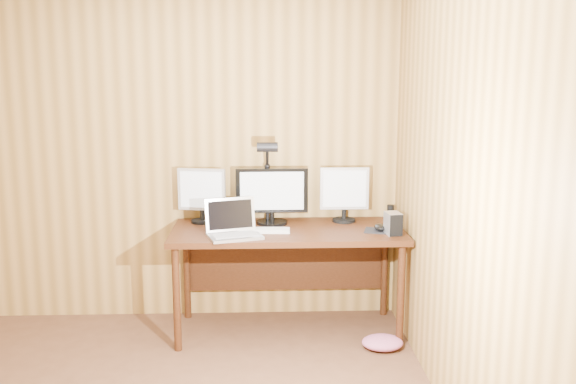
{
  "coord_description": "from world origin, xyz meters",
  "views": [
    {
      "loc": [
        0.76,
        -2.67,
        1.83
      ],
      "look_at": [
        0.93,
        1.58,
        1.02
      ],
      "focal_mm": 40.0,
      "sensor_mm": 36.0,
      "label": 1
    }
  ],
  "objects": [
    {
      "name": "desk",
      "position": [
        0.93,
        1.7,
        0.63
      ],
      "size": [
        1.6,
        0.7,
        0.75
      ],
      "color": "#391B0B",
      "rests_on": "floor"
    },
    {
      "name": "mouse",
      "position": [
        1.56,
        1.54,
        0.77
      ],
      "size": [
        0.12,
        0.14,
        0.04
      ],
      "primitive_type": "ellipsoid",
      "rotation": [
        0.0,
        0.0,
        -0.4
      ],
      "color": "black",
      "rests_on": "mousepad"
    },
    {
      "name": "desk_lamp",
      "position": [
        0.79,
        1.78,
        1.14
      ],
      "size": [
        0.14,
        0.21,
        0.63
      ],
      "rotation": [
        0.0,
        0.0,
        0.23
      ],
      "color": "black",
      "rests_on": "desk"
    },
    {
      "name": "monitor_left",
      "position": [
        0.32,
        1.84,
        0.96
      ],
      "size": [
        0.35,
        0.16,
        0.39
      ],
      "rotation": [
        0.0,
        0.0,
        -0.21
      ],
      "color": "black",
      "rests_on": "desk"
    },
    {
      "name": "speaker",
      "position": [
        1.69,
        1.84,
        0.81
      ],
      "size": [
        0.05,
        0.05,
        0.12
      ],
      "primitive_type": "cylinder",
      "color": "black",
      "rests_on": "desk"
    },
    {
      "name": "mousepad",
      "position": [
        1.56,
        1.54,
        0.75
      ],
      "size": [
        0.25,
        0.22,
        0.0
      ],
      "primitive_type": "cube",
      "rotation": [
        0.0,
        0.0,
        -0.26
      ],
      "color": "black",
      "rests_on": "desk"
    },
    {
      "name": "phone",
      "position": [
        0.67,
        1.47,
        0.76
      ],
      "size": [
        0.07,
        0.1,
        0.01
      ],
      "rotation": [
        0.0,
        0.0,
        0.32
      ],
      "color": "silver",
      "rests_on": "desk"
    },
    {
      "name": "monitor_right",
      "position": [
        1.35,
        1.83,
        0.96
      ],
      "size": [
        0.35,
        0.17,
        0.4
      ],
      "rotation": [
        0.0,
        0.0,
        0.0
      ],
      "color": "black",
      "rests_on": "desk"
    },
    {
      "name": "monitor_center",
      "position": [
        0.82,
        1.79,
        0.96
      ],
      "size": [
        0.51,
        0.22,
        0.4
      ],
      "rotation": [
        0.0,
        0.0,
        0.01
      ],
      "color": "black",
      "rests_on": "desk"
    },
    {
      "name": "laptop",
      "position": [
        0.56,
        1.46,
        0.81
      ],
      "size": [
        0.4,
        0.35,
        0.24
      ],
      "rotation": [
        0.0,
        0.0,
        0.3
      ],
      "color": "silver",
      "rests_on": "desk"
    },
    {
      "name": "keyboard",
      "position": [
        0.74,
        1.56,
        0.76
      ],
      "size": [
        0.41,
        0.14,
        0.02
      ],
      "rotation": [
        0.0,
        0.0,
        -0.04
      ],
      "color": "white",
      "rests_on": "desk"
    },
    {
      "name": "hard_drive",
      "position": [
        1.63,
        1.46,
        0.82
      ],
      "size": [
        0.11,
        0.15,
        0.15
      ],
      "rotation": [
        0.0,
        0.0,
        0.13
      ],
      "color": "silver",
      "rests_on": "desk"
    },
    {
      "name": "fabric_pile",
      "position": [
        1.55,
        1.31,
        0.04
      ],
      "size": [
        0.28,
        0.23,
        0.09
      ],
      "primitive_type": null,
      "rotation": [
        0.0,
        0.0,
        -0.02
      ],
      "color": "#C05D84",
      "rests_on": "floor"
    },
    {
      "name": "room_shell",
      "position": [
        0.0,
        0.0,
        1.25
      ],
      "size": [
        4.0,
        4.0,
        4.0
      ],
      "color": "brown",
      "rests_on": "ground"
    }
  ]
}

